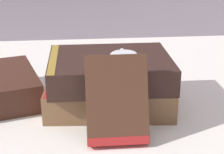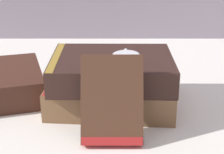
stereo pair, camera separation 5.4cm
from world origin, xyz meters
The scene contains 6 objects.
ground_plane centered at (0.00, 0.00, 0.00)m, with size 3.00×3.00×0.00m, color white.
book_flat_bottom centered at (0.00, 0.01, 0.02)m, with size 0.23×0.18×0.05m.
book_flat_top centered at (0.00, 0.00, 0.07)m, with size 0.21×0.16×0.04m.
book_leaning_front centered at (0.00, -0.11, 0.06)m, with size 0.09×0.07×0.13m.
pocket_watch centered at (0.02, 0.00, 0.09)m, with size 0.05×0.05×0.01m.
reading_glasses centered at (-0.07, 0.15, 0.00)m, with size 0.10×0.07×0.00m.
Camera 1 is at (-0.05, -0.60, 0.29)m, focal length 60.00 mm.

